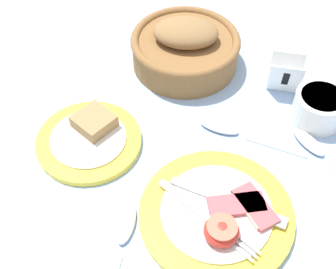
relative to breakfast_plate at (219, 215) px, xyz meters
The scene contains 9 objects.
ground_plane 0.07m from the breakfast_plate, 156.83° to the left, with size 3.00×3.00×0.00m, color #93B2DB.
breakfast_plate is the anchor object (origin of this frame).
bread_plate 0.26m from the breakfast_plate, 167.12° to the left, with size 0.18×0.18×0.04m.
sugar_cup 0.28m from the breakfast_plate, 69.78° to the left, with size 0.09×0.09×0.06m.
bread_basket 0.36m from the breakfast_plate, 119.48° to the left, with size 0.21×0.21×0.10m.
number_card 0.31m from the breakfast_plate, 85.70° to the left, with size 0.07×0.06×0.07m.
teaspoon_by_saucer 0.17m from the breakfast_plate, 99.57° to the left, with size 0.19×0.03×0.01m.
teaspoon_near_cup 0.15m from the breakfast_plate, 141.76° to the right, with size 0.06×0.19×0.01m.
teaspoon_stray 0.22m from the breakfast_plate, 56.55° to the left, with size 0.17×0.12×0.01m.
Camera 1 is at (0.14, -0.39, 0.62)m, focal length 50.00 mm.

